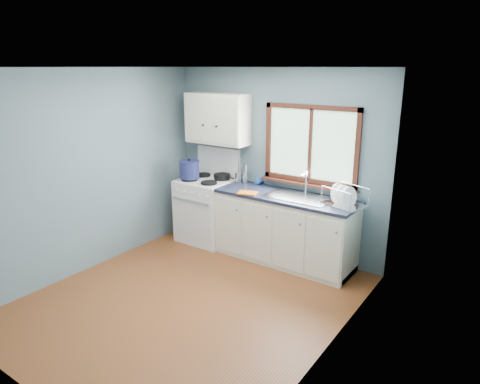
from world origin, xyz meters
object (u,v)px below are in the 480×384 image
Objects in this scene: thermos at (245,174)px; dish_rack at (344,200)px; utensil_crock at (239,177)px; base_cabinets at (285,232)px; skillet at (222,176)px; gas_range at (207,208)px; stockpot at (189,169)px; sink at (298,202)px.

dish_rack is (1.51, -0.14, -0.08)m from thermos.
dish_rack is (1.63, -0.15, -0.01)m from utensil_crock.
base_cabinets is 5.22× the size of utensil_crock.
dish_rack is (1.90, -0.11, -0.00)m from skillet.
gas_range is 0.64m from stockpot.
utensil_crock is at bearing -166.95° from dish_rack.
gas_range is 4.88× the size of thermos.
thermos is (0.56, 0.18, 0.57)m from gas_range.
base_cabinets is 2.20× the size of sink.
stockpot is at bearing -151.15° from utensil_crock.
gas_range is 0.70m from utensil_crock.
skillet is at bearing 39.76° from stockpot.
skillet is 1.35× the size of thermos.
skillet is 1.90m from dish_rack.
stockpot is (-1.49, -0.17, 0.68)m from base_cabinets.
skillet reaches higher than base_cabinets.
utensil_crock is at bearing 168.22° from base_cabinets.
gas_range is 2.46× the size of dish_rack.
base_cabinets is 1.65m from stockpot.
gas_range is 4.07× the size of stockpot.
thermos is (0.12, -0.02, 0.07)m from utensil_crock.
base_cabinets is at bearing 1.87° from skillet.
gas_range is at bearing -179.18° from base_cabinets.
skillet is at bearing -175.35° from thermos.
gas_range is 1.53m from sink.
gas_range is 0.54m from skillet.
gas_range is at bearing -162.19° from thermos.
dish_rack is at bearing 5.29° from skillet.
gas_range reaches higher than skillet.
dish_rack reaches higher than skillet.
dish_rack is at bearing 2.47° from sink.
utensil_crock is at bearing 171.87° from thermos.
dish_rack is at bearing 4.90° from stockpot.
sink is at bearing -10.01° from thermos.
sink reaches higher than skillet.
base_cabinets is 4.91× the size of skillet.
skillet is (-1.31, 0.13, 0.13)m from sink.
utensil_crock is 1.27× the size of thermos.
sink is 0.61m from dish_rack.
gas_range is at bearing -160.35° from dish_rack.
thermos is at bearing -166.74° from dish_rack.
utensil_crock is at bearing 23.85° from gas_range.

